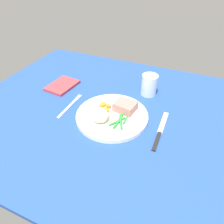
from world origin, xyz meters
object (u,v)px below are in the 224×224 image
(knife, at_px, (160,131))
(fork, at_px, (70,106))
(dinner_plate, at_px, (112,116))
(napkin, at_px, (62,85))
(meat_portion, at_px, (125,106))
(water_glass, at_px, (149,86))

(knife, bearing_deg, fork, -179.28)
(dinner_plate, xyz_separation_m, fork, (-0.18, -0.00, -0.01))
(dinner_plate, height_order, knife, dinner_plate)
(knife, bearing_deg, napkin, 167.35)
(meat_portion, relative_size, water_glass, 0.85)
(fork, relative_size, napkin, 1.19)
(meat_portion, xyz_separation_m, knife, (0.15, -0.04, -0.03))
(dinner_plate, relative_size, knife, 1.30)
(fork, relative_size, water_glass, 1.85)
(napkin, bearing_deg, water_glass, 14.48)
(dinner_plate, distance_m, napkin, 0.32)
(dinner_plate, relative_size, water_glass, 2.98)
(fork, xyz_separation_m, knife, (0.37, -0.00, -0.00))
(dinner_plate, xyz_separation_m, water_glass, (0.08, 0.21, 0.03))
(knife, bearing_deg, water_glass, 116.28)
(dinner_plate, height_order, napkin, dinner_plate)
(napkin, bearing_deg, knife, -13.41)
(meat_portion, height_order, napkin, meat_portion)
(dinner_plate, bearing_deg, fork, -179.20)
(dinner_plate, bearing_deg, napkin, 159.41)
(meat_portion, bearing_deg, fork, -168.49)
(fork, bearing_deg, dinner_plate, 3.39)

